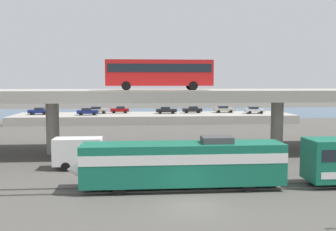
% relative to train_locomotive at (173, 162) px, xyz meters
% --- Properties ---
extents(ground_plane, '(260.00, 260.00, 0.00)m').
position_rel_train_locomotive_xyz_m(ground_plane, '(0.87, -4.00, -2.19)').
color(ground_plane, '#4C4944').
extents(rail_strip_near, '(110.00, 0.12, 0.12)m').
position_rel_train_locomotive_xyz_m(rail_strip_near, '(0.87, -0.76, -2.13)').
color(rail_strip_near, '#59544C').
rests_on(rail_strip_near, ground_plane).
extents(rail_strip_far, '(110.00, 0.12, 0.12)m').
position_rel_train_locomotive_xyz_m(rail_strip_far, '(0.87, 0.76, -2.13)').
color(rail_strip_far, '#59544C').
rests_on(rail_strip_far, ground_plane).
extents(train_locomotive, '(16.98, 3.04, 4.18)m').
position_rel_train_locomotive_xyz_m(train_locomotive, '(0.00, 0.00, 0.00)').
color(train_locomotive, '#14664C').
rests_on(train_locomotive, ground_plane).
extents(highway_overpass, '(96.00, 11.51, 7.55)m').
position_rel_train_locomotive_xyz_m(highway_overpass, '(0.87, 16.00, 4.57)').
color(highway_overpass, '#9E998E').
rests_on(highway_overpass, ground_plane).
extents(transit_bus_on_overpass, '(12.00, 2.68, 3.40)m').
position_rel_train_locomotive_xyz_m(transit_bus_on_overpass, '(-0.22, 13.81, 7.42)').
color(transit_bus_on_overpass, red).
rests_on(transit_bus_on_overpass, highway_overpass).
extents(service_truck_west, '(6.80, 2.46, 3.04)m').
position_rel_train_locomotive_xyz_m(service_truck_west, '(-7.69, 7.82, -0.55)').
color(service_truck_west, '#B7B7BC').
rests_on(service_truck_west, ground_plane).
extents(pier_parking_lot, '(58.53, 12.57, 1.67)m').
position_rel_train_locomotive_xyz_m(pier_parking_lot, '(0.87, 51.00, -1.35)').
color(pier_parking_lot, '#9E998E').
rests_on(pier_parking_lot, ground_plane).
extents(parked_car_0, '(4.10, 1.93, 1.50)m').
position_rel_train_locomotive_xyz_m(parked_car_0, '(-23.24, 51.31, 0.25)').
color(parked_car_0, navy).
rests_on(parked_car_0, pier_parking_lot).
extents(parked_car_1, '(4.21, 1.82, 1.50)m').
position_rel_train_locomotive_xyz_m(parked_car_1, '(9.30, 52.69, 0.25)').
color(parked_car_1, black).
rests_on(parked_car_1, pier_parking_lot).
extents(parked_car_2, '(4.57, 1.96, 1.50)m').
position_rel_train_locomotive_xyz_m(parked_car_2, '(-11.43, 53.13, 0.26)').
color(parked_car_2, '#9E998C').
rests_on(parked_car_2, pier_parking_lot).
extents(parked_car_3, '(4.01, 1.82, 1.50)m').
position_rel_train_locomotive_xyz_m(parked_car_3, '(-6.54, 53.84, 0.25)').
color(parked_car_3, maroon).
rests_on(parked_car_3, pier_parking_lot).
extents(parked_car_4, '(4.27, 1.89, 1.50)m').
position_rel_train_locomotive_xyz_m(parked_car_4, '(-12.95, 49.23, 0.25)').
color(parked_car_4, navy).
rests_on(parked_car_4, pier_parking_lot).
extents(parked_car_5, '(4.41, 1.82, 1.50)m').
position_rel_train_locomotive_xyz_m(parked_car_5, '(3.42, 51.59, 0.25)').
color(parked_car_5, black).
rests_on(parked_car_5, pier_parking_lot).
extents(parked_car_6, '(4.41, 1.97, 1.50)m').
position_rel_train_locomotive_xyz_m(parked_car_6, '(16.38, 53.05, 0.26)').
color(parked_car_6, '#9E998C').
rests_on(parked_car_6, pier_parking_lot).
extents(parked_car_7, '(4.06, 1.91, 1.50)m').
position_rel_train_locomotive_xyz_m(parked_car_7, '(22.33, 50.01, 0.25)').
color(parked_car_7, '#B7B7BC').
rests_on(parked_car_7, pier_parking_lot).
extents(harbor_water, '(140.00, 36.00, 0.01)m').
position_rel_train_locomotive_xyz_m(harbor_water, '(0.87, 74.00, -2.19)').
color(harbor_water, '#2D5170').
rests_on(harbor_water, ground_plane).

